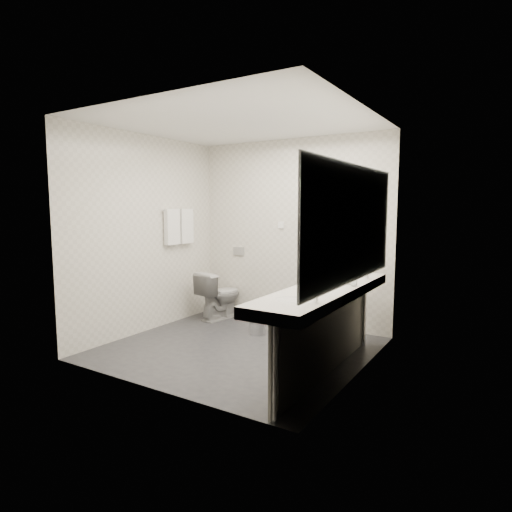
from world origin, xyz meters
The scene contains 32 objects.
floor centered at (0.00, 0.00, 0.00)m, with size 2.80×2.80×0.00m, color #2C2D32.
ceiling centered at (0.00, 0.00, 2.50)m, with size 2.80×2.80×0.00m, color white.
wall_back centered at (0.00, 1.30, 1.25)m, with size 2.80×2.80×0.00m, color silver.
wall_front centered at (0.00, -1.30, 1.25)m, with size 2.80×2.80×0.00m, color silver.
wall_left centered at (-1.40, 0.00, 1.25)m, with size 2.60×2.60×0.00m, color silver.
wall_right centered at (1.40, 0.00, 1.25)m, with size 2.60×2.60×0.00m, color silver.
vanity_counter centered at (1.12, -0.20, 0.80)m, with size 0.55×2.20×0.10m, color white.
vanity_panel centered at (1.15, -0.20, 0.38)m, with size 0.03×2.15×0.75m, color gray.
vanity_post_near centered at (1.18, -1.24, 0.38)m, with size 0.06×0.06×0.75m, color silver.
vanity_post_far centered at (1.18, 0.84, 0.38)m, with size 0.06×0.06×0.75m, color silver.
mirror centered at (1.39, -0.20, 1.45)m, with size 0.02×2.20×1.05m, color #B2BCC6.
basin_near centered at (1.12, -0.85, 0.83)m, with size 0.40×0.31×0.05m, color white.
basin_far centered at (1.12, 0.45, 0.83)m, with size 0.40×0.31×0.05m, color white.
faucet_near centered at (1.32, -0.85, 0.92)m, with size 0.04×0.04×0.15m, color silver.
faucet_far centered at (1.32, 0.45, 0.92)m, with size 0.04×0.04×0.15m, color silver.
soap_bottle_a centered at (1.12, -0.21, 0.91)m, with size 0.05×0.05×0.12m, color beige.
soap_bottle_b centered at (1.19, 0.02, 0.89)m, with size 0.06×0.06×0.08m, color beige.
soap_bottle_c centered at (1.16, -0.19, 0.91)m, with size 0.04×0.04×0.11m, color beige.
glass_left centered at (1.34, 0.00, 0.90)m, with size 0.06×0.06×0.10m, color silver.
glass_right centered at (1.25, 0.07, 0.91)m, with size 0.06×0.06×0.11m, color silver.
toilet centered at (-0.96, 0.94, 0.34)m, with size 0.38×0.68×0.69m, color white.
flush_plate centered at (-0.85, 1.29, 0.95)m, with size 0.18×0.02×0.12m, color #B2B5BA.
pedal_bin centered at (-0.10, 0.58, 0.14)m, with size 0.20×0.20×0.27m, color #B2B5BA.
bin_lid centered at (-0.10, 0.58, 0.28)m, with size 0.20×0.20×0.01m, color #B2B5BA.
towel_rail centered at (-1.35, 0.55, 1.55)m, with size 0.02×0.02×0.62m, color silver.
towel_near centered at (-1.34, 0.41, 1.33)m, with size 0.07×0.24×0.48m, color white.
towel_far centered at (-1.34, 0.69, 1.33)m, with size 0.07×0.24×0.48m, color white.
dryer_cradle centered at (0.25, 1.27, 1.50)m, with size 0.10×0.04×0.14m, color gray.
dryer_barrel centered at (0.25, 1.20, 1.53)m, with size 0.08×0.08×0.14m, color gray.
dryer_cord centered at (0.25, 1.26, 1.25)m, with size 0.02×0.02×0.35m, color black.
switch_plate_a centered at (-0.15, 1.29, 1.35)m, with size 0.09×0.02×0.09m, color white.
switch_plate_b centered at (0.55, 1.29, 1.35)m, with size 0.09×0.02×0.09m, color white.
Camera 1 is at (2.65, -3.89, 1.60)m, focal length 29.96 mm.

